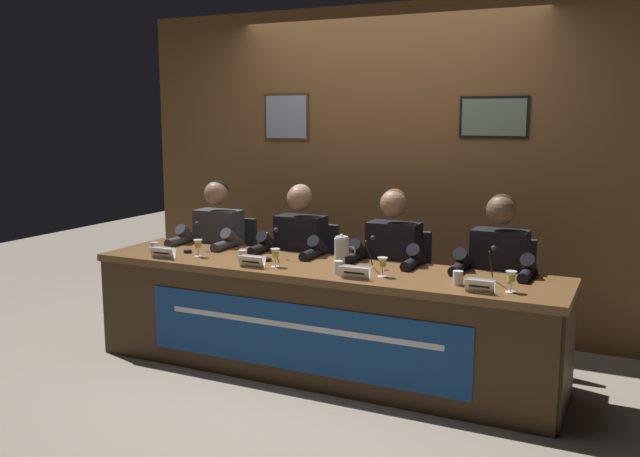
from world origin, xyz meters
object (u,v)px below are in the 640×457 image
(water_cup_center_right, at_px, (338,268))
(microphone_center_right, at_px, (368,259))
(panelist_center_right, at_px, (390,264))
(conference_table, at_px, (313,303))
(microphone_far_left, at_px, (191,242))
(chair_far_right, at_px, (501,308))
(water_cup_far_right, at_px, (458,279))
(water_cup_center_left, at_px, (243,257))
(water_cup_far_left, at_px, (155,249))
(panelist_far_right, at_px, (496,274))
(juice_glass_center_left, at_px, (275,254))
(juice_glass_center_right, at_px, (382,263))
(nameplate_far_right, at_px, (480,286))
(microphone_center_left, at_px, (270,250))
(chair_far_left, at_px, (228,275))
(juice_glass_far_right, at_px, (511,278))
(nameplate_far_left, at_px, (163,253))
(chair_center_right, at_px, (398,296))
(water_pitcher_central, at_px, (342,251))
(nameplate_center_left, at_px, (252,261))
(panelist_center_left, at_px, (296,254))
(juice_glass_far_left, at_px, (198,245))
(nameplate_center_right, at_px, (355,272))
(chair_center_left, at_px, (308,285))
(panelist_far_left, at_px, (213,246))
(microphone_far_right, at_px, (490,271))

(water_cup_center_right, relative_size, microphone_center_right, 0.39)
(panelist_center_right, height_order, water_cup_center_right, panelist_center_right)
(conference_table, distance_m, microphone_far_left, 1.10)
(chair_far_right, bearing_deg, water_cup_center_right, -140.45)
(conference_table, distance_m, water_cup_far_right, 1.01)
(water_cup_center_left, xyz_separation_m, microphone_center_right, (0.86, 0.15, 0.04))
(water_cup_far_left, relative_size, water_cup_center_right, 1.00)
(water_cup_center_left, xyz_separation_m, panelist_far_right, (1.61, 0.50, -0.06))
(juice_glass_center_left, height_order, juice_glass_center_right, same)
(water_cup_center_left, bearing_deg, nameplate_far_right, -3.79)
(water_cup_center_left, bearing_deg, microphone_center_left, 49.01)
(chair_far_right, bearing_deg, conference_table, -149.00)
(chair_far_left, bearing_deg, juice_glass_far_right, -16.91)
(nameplate_far_left, distance_m, juice_glass_center_right, 1.59)
(water_cup_far_left, bearing_deg, chair_center_right, 24.11)
(microphone_center_left, height_order, juice_glass_far_right, microphone_center_left)
(water_pitcher_central, bearing_deg, nameplate_center_left, -145.92)
(microphone_center_right, bearing_deg, nameplate_far_right, -18.02)
(water_cup_center_left, height_order, water_cup_center_right, same)
(panelist_center_right, height_order, juice_glass_far_right, panelist_center_right)
(chair_center_right, bearing_deg, water_cup_center_right, -101.73)
(panelist_center_left, relative_size, nameplate_far_right, 7.44)
(water_cup_far_left, distance_m, microphone_center_left, 0.88)
(panelist_center_left, distance_m, water_cup_center_right, 0.79)
(panelist_center_left, distance_m, juice_glass_far_right, 1.73)
(juice_glass_far_left, bearing_deg, water_cup_far_right, -0.30)
(nameplate_far_left, relative_size, water_cup_far_right, 2.32)
(water_cup_center_left, relative_size, panelist_center_right, 0.07)
(water_cup_far_left, distance_m, microphone_far_left, 0.26)
(panelist_center_left, xyz_separation_m, chair_far_right, (1.47, 0.20, -0.28))
(nameplate_far_right, bearing_deg, nameplate_center_right, 179.79)
(panelist_center_left, bearing_deg, water_cup_center_right, -42.42)
(nameplate_far_right, bearing_deg, panelist_center_right, 141.36)
(water_cup_far_left, relative_size, microphone_far_left, 0.39)
(water_cup_far_left, height_order, microphone_center_right, microphone_center_right)
(panelist_far_right, bearing_deg, chair_far_right, 90.00)
(panelist_center_left, distance_m, nameplate_center_left, 0.61)
(chair_center_left, relative_size, water_pitcher_central, 4.30)
(panelist_far_left, height_order, panelist_center_right, same)
(panelist_center_right, bearing_deg, water_cup_far_left, -162.06)
(nameplate_center_left, height_order, juice_glass_center_left, juice_glass_center_left)
(water_cup_center_left, height_order, juice_glass_center_right, juice_glass_center_right)
(panelist_center_right, bearing_deg, water_cup_far_right, -38.82)
(microphone_far_right, bearing_deg, chair_center_right, 143.67)
(chair_far_right, height_order, panelist_far_right, panelist_far_right)
(nameplate_far_left, xyz_separation_m, water_cup_far_left, (-0.15, 0.10, -0.00))
(chair_center_left, relative_size, microphone_far_right, 4.18)
(chair_far_left, xyz_separation_m, panelist_far_left, (0.00, -0.20, 0.28))
(panelist_center_right, bearing_deg, water_cup_center_right, -105.94)
(juice_glass_center_right, bearing_deg, panelist_far_right, 38.70)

